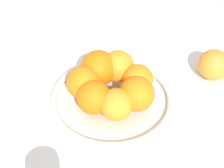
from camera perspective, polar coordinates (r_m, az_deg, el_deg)
name	(u,v)px	position (r m, az deg, el deg)	size (l,w,h in m)	color
ground_plane	(112,107)	(0.84, 0.00, -3.51)	(4.00, 4.00, 0.00)	silver
fruit_bowl	(112,101)	(0.83, 0.00, -2.67)	(0.27, 0.27, 0.04)	silver
orange_pile	(111,83)	(0.79, -0.19, 0.16)	(0.18, 0.19, 0.08)	orange
stray_orange	(214,65)	(0.92, 15.24, 2.84)	(0.07, 0.07, 0.07)	orange
napkin_folded	(122,21)	(1.09, 1.56, 9.61)	(0.17, 0.17, 0.01)	white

